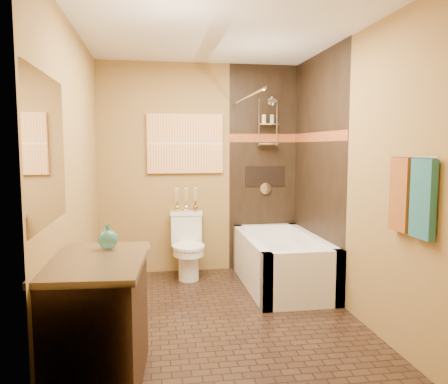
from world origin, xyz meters
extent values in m
plane|color=black|center=(0.00, 0.00, 0.00)|extent=(3.00, 3.00, 0.00)
cube|color=olive|center=(-1.20, 0.00, 1.25)|extent=(0.02, 3.00, 2.50)
cube|color=olive|center=(1.20, 0.00, 1.25)|extent=(0.02, 3.00, 2.50)
cube|color=olive|center=(0.00, 1.50, 1.25)|extent=(2.40, 0.02, 2.50)
cube|color=olive|center=(0.00, -1.50, 1.25)|extent=(2.40, 0.02, 2.50)
plane|color=silver|center=(0.00, 0.00, 2.50)|extent=(3.00, 3.00, 0.00)
cube|color=black|center=(0.78, 1.49, 1.25)|extent=(0.85, 0.01, 2.50)
cube|color=black|center=(1.19, 0.75, 1.25)|extent=(0.01, 1.50, 2.50)
cube|color=maroon|center=(0.78, 1.48, 1.62)|extent=(0.85, 0.01, 0.10)
cube|color=maroon|center=(1.18, 0.75, 1.62)|extent=(0.01, 1.50, 0.10)
cube|color=black|center=(0.80, 1.48, 1.15)|extent=(0.50, 0.01, 0.25)
cylinder|color=silver|center=(0.80, 1.35, 2.08)|extent=(0.02, 0.26, 0.02)
cylinder|color=silver|center=(0.80, 1.20, 2.03)|extent=(0.11, 0.11, 0.09)
cylinder|color=silver|center=(0.80, 1.47, 1.00)|extent=(0.14, 0.02, 0.14)
cylinder|color=silver|center=(0.40, 0.75, 2.02)|extent=(0.03, 1.55, 0.03)
cylinder|color=silver|center=(1.15, -1.05, 1.45)|extent=(0.02, 0.55, 0.02)
cube|color=#1C545E|center=(1.16, -1.18, 1.18)|extent=(0.05, 0.22, 0.52)
cube|color=brown|center=(1.16, -0.92, 1.18)|extent=(0.05, 0.22, 0.52)
cube|color=orange|center=(-0.19, 1.48, 1.55)|extent=(0.90, 0.04, 0.70)
cube|color=white|center=(-1.19, -1.00, 1.50)|extent=(0.01, 1.00, 0.90)
cube|color=white|center=(0.80, 0.05, 0.28)|extent=(0.80, 0.10, 0.55)
cube|color=white|center=(0.80, 1.45, 0.28)|extent=(0.80, 0.10, 0.55)
cube|color=white|center=(0.45, 0.75, 0.28)|extent=(0.10, 1.50, 0.55)
cube|color=white|center=(1.15, 0.75, 0.28)|extent=(0.10, 1.50, 0.55)
cube|color=white|center=(0.80, 0.75, 0.17)|extent=(0.64, 1.34, 0.35)
cube|color=white|center=(-0.19, 1.39, 0.53)|extent=(0.37, 0.19, 0.36)
cube|color=white|center=(-0.19, 1.39, 0.73)|extent=(0.39, 0.21, 0.04)
cylinder|color=white|center=(-0.19, 1.11, 0.18)|extent=(0.23, 0.23, 0.36)
cylinder|color=white|center=(-0.19, 1.11, 0.34)|extent=(0.35, 0.35, 0.09)
cylinder|color=white|center=(-0.19, 1.11, 0.39)|extent=(0.37, 0.37, 0.03)
cube|color=black|center=(-0.92, -1.00, 0.39)|extent=(0.60, 0.92, 0.79)
cube|color=black|center=(-0.91, -1.00, 0.81)|extent=(0.64, 0.97, 0.04)
camera|label=1|loc=(-0.56, -3.74, 1.52)|focal=35.00mm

